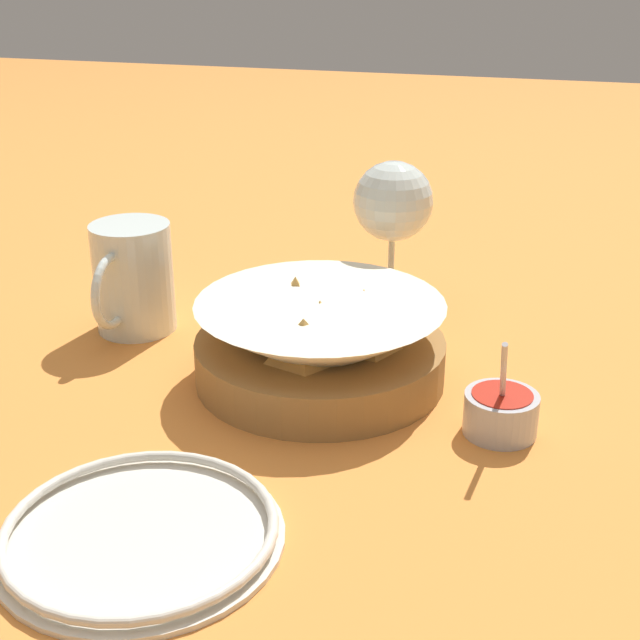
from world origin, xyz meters
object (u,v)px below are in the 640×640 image
object	(u,v)px
beer_mug	(133,282)
side_plate	(141,532)
food_basket	(321,345)
wine_glass	(395,206)
sauce_cup	(501,411)

from	to	relation	value
beer_mug	side_plate	world-z (taller)	beer_mug
food_basket	beer_mug	bearing A→B (deg)	-104.83
wine_glass	sauce_cup	bearing A→B (deg)	30.55
food_basket	side_plate	size ratio (longest dim) A/B	1.17
food_basket	beer_mug	distance (m)	0.23
sauce_cup	side_plate	xyz separation A→B (m)	(0.22, -0.23, -0.01)
sauce_cup	wine_glass	size ratio (longest dim) A/B	0.59
side_plate	wine_glass	bearing A→B (deg)	169.55
beer_mug	side_plate	size ratio (longest dim) A/B	0.63
sauce_cup	beer_mug	size ratio (longest dim) A/B	0.78
food_basket	side_plate	xyz separation A→B (m)	(0.28, -0.05, -0.03)
food_basket	sauce_cup	bearing A→B (deg)	72.37
wine_glass	side_plate	bearing A→B (deg)	-10.45
food_basket	side_plate	world-z (taller)	food_basket
wine_glass	beer_mug	xyz separation A→B (m)	(0.13, -0.26, -0.07)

